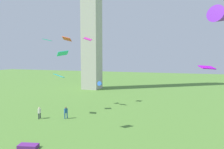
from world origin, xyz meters
name	(u,v)px	position (x,y,z in m)	size (l,w,h in m)	color
person_1	(39,112)	(-10.91, 17.58, 1.03)	(0.34, 0.56, 1.83)	#1E2333
person_2	(66,112)	(-7.07, 18.98, 1.04)	(0.49, 0.55, 1.83)	#235693
kite_flying_0	(67,39)	(-10.24, 24.78, 12.82)	(1.80, 1.17, 0.97)	#ED4A30
kite_flying_1	(220,17)	(12.97, 12.80, 13.07)	(2.54, 2.84, 1.91)	purple
kite_flying_2	(101,84)	(-5.77, 30.07, 4.08)	(1.15, 1.66, 1.30)	blue
kite_flying_3	(59,76)	(-9.02, 20.23, 6.53)	(1.85, 1.44, 0.80)	#2DC6C6
kite_flying_4	(47,40)	(-11.69, 21.09, 12.38)	(1.73, 1.53, 0.41)	#19F2D3
kite_flying_5	(88,39)	(-8.15, 29.10, 13.11)	(1.57, 1.33, 0.90)	#DD2CAE
kite_flying_6	(207,67)	(12.56, 18.38, 8.31)	(2.00, 1.77, 0.47)	#AB09D5
kite_flying_7	(63,53)	(-4.09, 13.79, 9.97)	(1.40, 1.59, 0.75)	#30C7B7
kite_bundle_0	(28,146)	(-5.12, 8.58, 0.21)	(2.02, 0.97, 0.42)	#60247D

